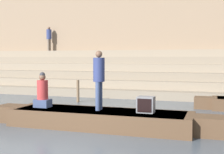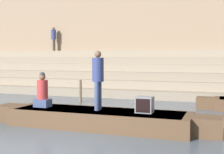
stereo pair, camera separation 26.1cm
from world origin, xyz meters
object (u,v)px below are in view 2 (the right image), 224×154
object	(u,v)px
person_rowing	(43,93)
mooring_post	(80,91)
person_on_steps	(54,37)
person_standing	(98,76)
tv_set	(144,105)
rowboat_main	(98,118)

from	to	relation	value
person_rowing	mooring_post	distance (m)	4.76
person_rowing	person_on_steps	xyz separation A→B (m)	(-5.66, 10.42, 2.51)
person_rowing	person_on_steps	world-z (taller)	person_on_steps
person_standing	person_on_steps	xyz separation A→B (m)	(-7.50, 10.37, 1.94)
person_rowing	mooring_post	bearing A→B (deg)	90.94
tv_set	person_standing	bearing A→B (deg)	-176.41
person_on_steps	mooring_post	bearing A→B (deg)	-137.30
person_standing	person_rowing	world-z (taller)	person_standing
rowboat_main	person_on_steps	xyz separation A→B (m)	(-7.52, 10.41, 3.18)
rowboat_main	person_standing	world-z (taller)	person_standing
person_standing	tv_set	distance (m)	1.59
person_rowing	tv_set	xyz separation A→B (m)	(3.23, 0.05, -0.21)
person_rowing	mooring_post	size ratio (longest dim) A/B	1.07
tv_set	person_on_steps	bearing A→B (deg)	133.75
rowboat_main	person_on_steps	size ratio (longest dim) A/B	4.23
person_rowing	person_on_steps	bearing A→B (deg)	108.23
mooring_post	person_standing	bearing A→B (deg)	-59.04
person_on_steps	person_standing	bearing A→B (deg)	-140.84
rowboat_main	mooring_post	world-z (taller)	mooring_post
person_rowing	tv_set	distance (m)	3.24
rowboat_main	tv_set	bearing A→B (deg)	2.77
rowboat_main	tv_set	xyz separation A→B (m)	(1.37, 0.05, 0.46)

